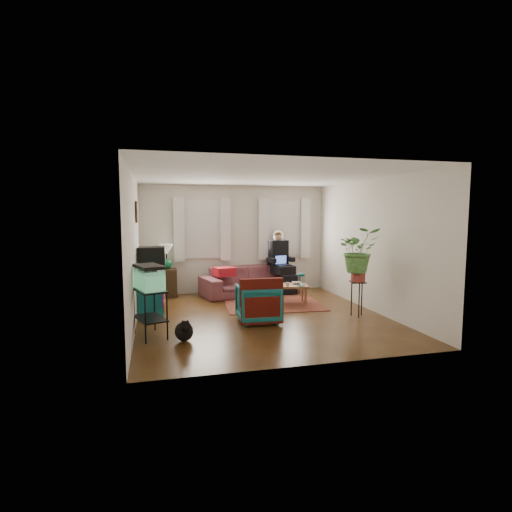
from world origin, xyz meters
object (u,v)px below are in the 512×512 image
object	(u,v)px
sofa	(250,276)
armchair	(258,301)
dresser	(152,291)
aquarium_stand	(150,313)
side_table	(167,283)
coffee_table	(284,294)
plant_stand	(357,299)

from	to	relation	value
sofa	armchair	size ratio (longest dim) A/B	3.13
dresser	armchair	world-z (taller)	dresser
dresser	aquarium_stand	bearing A→B (deg)	-87.93
side_table	dresser	size ratio (longest dim) A/B	0.70
sofa	side_table	world-z (taller)	sofa
armchair	coffee_table	distance (m)	1.60
aquarium_stand	plant_stand	xyz separation A→B (m)	(3.75, 0.34, -0.04)
aquarium_stand	sofa	bearing A→B (deg)	32.95
aquarium_stand	coffee_table	bearing A→B (deg)	13.66
sofa	dresser	xyz separation A→B (m)	(-2.26, -1.19, -0.03)
sofa	plant_stand	world-z (taller)	sofa
plant_stand	sofa	bearing A→B (deg)	120.60
side_table	plant_stand	distance (m)	4.37
armchair	plant_stand	bearing A→B (deg)	179.42
armchair	coffee_table	size ratio (longest dim) A/B	0.76
aquarium_stand	dresser	bearing A→B (deg)	71.42
aquarium_stand	plant_stand	bearing A→B (deg)	-13.07
side_table	plant_stand	xyz separation A→B (m)	(3.40, -2.75, 0.01)
dresser	aquarium_stand	distance (m)	1.64
plant_stand	coffee_table	bearing A→B (deg)	125.09
dresser	armchair	distance (m)	2.20
aquarium_stand	coffee_table	size ratio (longest dim) A/B	0.77
side_table	aquarium_stand	xyz separation A→B (m)	(-0.35, -3.08, 0.05)
side_table	armchair	size ratio (longest dim) A/B	0.88
plant_stand	side_table	bearing A→B (deg)	141.03
sofa	aquarium_stand	world-z (taller)	sofa
coffee_table	plant_stand	world-z (taller)	plant_stand
coffee_table	dresser	bearing A→B (deg)	-166.92
side_table	coffee_table	world-z (taller)	side_table
side_table	plant_stand	world-z (taller)	plant_stand
dresser	armchair	size ratio (longest dim) A/B	1.26
armchair	side_table	bearing A→B (deg)	-58.24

